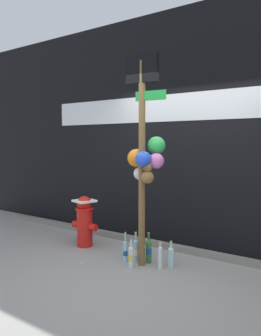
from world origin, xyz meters
name	(u,v)px	position (x,y,z in m)	size (l,w,h in m)	color
ground_plane	(144,274)	(0.00, 0.00, 0.00)	(14.00, 14.00, 0.00)	gray
building_wall	(193,128)	(0.00, 1.43, 1.85)	(10.00, 0.21, 3.70)	black
curb_strip	(181,249)	(0.00, 1.03, 0.04)	(8.00, 0.12, 0.08)	slate
memorial_post	(145,148)	(-0.16, 0.27, 1.56)	(0.58, 0.45, 2.75)	brown
fire_hydrant	(85,220)	(-1.37, 0.42, 0.41)	(0.47, 0.36, 0.79)	red
bottle_0	(131,256)	(-0.25, 0.08, 0.15)	(0.07, 0.07, 0.38)	silver
bottle_1	(149,251)	(-0.16, 0.36, 0.17)	(0.08, 0.08, 0.41)	#337038
bottle_2	(136,250)	(-0.34, 0.32, 0.16)	(0.07, 0.07, 0.40)	#93CCE0
bottle_3	(125,250)	(-0.44, 0.23, 0.15)	(0.06, 0.06, 0.41)	#93CCE0
bottle_4	(171,256)	(0.16, 0.41, 0.14)	(0.08, 0.08, 0.34)	#B2DBEA
bottle_5	(160,257)	(0.09, 0.26, 0.16)	(0.06, 0.06, 0.37)	silver
litter_0	(82,263)	(-0.88, -0.16, 0.00)	(0.11, 0.09, 0.01)	#8C99B2
litter_1	(127,271)	(-0.22, -0.05, 0.00)	(0.08, 0.06, 0.01)	#8C99B2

